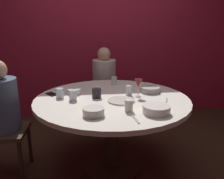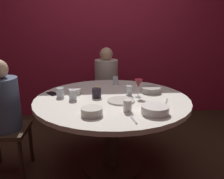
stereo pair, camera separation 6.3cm
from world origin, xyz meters
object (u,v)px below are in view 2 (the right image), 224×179
cell_phone (52,94)px  cup_by_right_diner (60,93)px  seated_diner_left (3,106)px  bowl_sauce_side (155,110)px  bowl_serving_large (151,90)px  cup_by_left_diner (129,91)px  cup_far_edge (115,81)px  dining_table (112,111)px  bowl_salad_center (75,91)px  cup_near_candle (73,95)px  bowl_small_white (92,111)px  wine_glass (138,84)px  candle_holder (97,93)px  dinner_plate (121,101)px  seated_diner_back (106,79)px  cup_center_front (128,106)px

cell_phone → cup_by_right_diner: cup_by_right_diner is taller
seated_diner_left → bowl_sauce_side: 1.40m
bowl_serving_large → cup_by_left_diner: 0.25m
bowl_sauce_side → cup_far_edge: (-0.23, 0.93, 0.02)m
dining_table → bowl_salad_center: (-0.36, 0.16, 0.17)m
bowl_serving_large → cup_by_right_diner: cup_by_right_diner is taller
bowl_salad_center → cup_near_candle: (-0.00, -0.21, 0.02)m
cell_phone → bowl_small_white: bearing=-90.5°
wine_glass → cup_by_right_diner: wine_glass is taller
bowl_sauce_side → cup_near_candle: size_ratio=2.28×
dining_table → cell_phone: size_ratio=10.48×
bowl_sauce_side → cup_near_candle: (-0.67, 0.39, 0.02)m
dining_table → cup_far_edge: (0.08, 0.49, 0.19)m
candle_holder → cup_by_right_diner: 0.35m
dining_table → bowl_small_white: (-0.19, -0.43, 0.17)m
dining_table → bowl_salad_center: bowl_salad_center is taller
seated_diner_left → dinner_plate: bearing=-6.2°
bowl_sauce_side → cell_phone: bearing=146.2°
seated_diner_back → bowl_salad_center: 0.94m
cup_by_left_diner → bowl_small_white: bearing=-126.3°
cup_by_left_diner → cup_by_right_diner: 0.67m
seated_diner_left → dining_table: bearing=0.0°
wine_glass → cup_near_candle: (-0.62, -0.04, -0.08)m
cup_near_candle → cup_by_right_diner: cup_near_candle is taller
bowl_salad_center → cup_by_right_diner: 0.17m
dinner_plate → bowl_serving_large: (0.34, 0.26, 0.02)m
candle_holder → wine_glass: bearing=-2.0°
dinner_plate → bowl_sauce_side: bowl_sauce_side is taller
cup_center_front → cell_phone: bearing=141.9°
bowl_serving_large → cell_phone: bearing=178.7°
seated_diner_back → bowl_sauce_side: bearing=11.8°
dining_table → cell_phone: (-0.59, 0.16, 0.14)m
cell_phone → bowl_salad_center: (0.23, 0.00, 0.02)m
cup_by_left_diner → cup_center_front: (-0.08, -0.43, -0.00)m
dining_table → cup_by_right_diner: bearing=174.4°
seated_diner_back → cup_by_right_diner: size_ratio=12.33×
seated_diner_left → cell_phone: 0.47m
wine_glass → bowl_salad_center: size_ratio=1.29×
seated_diner_back → cup_far_edge: (0.08, -0.53, 0.10)m
seated_diner_back → cup_near_candle: seated_diner_back is taller
bowl_salad_center → bowl_small_white: size_ratio=0.82×
bowl_salad_center → candle_holder: bearing=-34.7°
cup_center_front → candle_holder: bearing=122.0°
dinner_plate → bowl_sauce_side: 0.39m
cup_by_left_diner → cup_far_edge: size_ratio=1.03×
bowl_sauce_side → cup_center_front: (-0.21, 0.06, 0.02)m
candle_holder → dinner_plate: 0.26m
cup_by_left_diner → bowl_salad_center: bearing=168.8°
cup_center_front → bowl_sauce_side: bearing=-16.5°
wine_glass → cup_by_right_diner: bearing=176.2°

